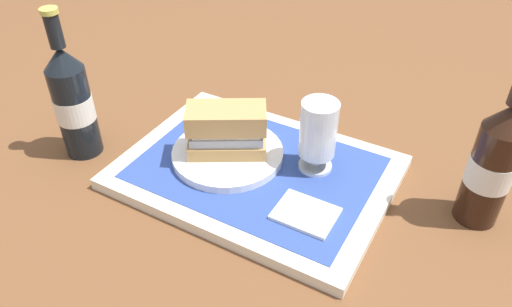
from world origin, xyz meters
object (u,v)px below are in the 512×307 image
plate (227,155)px  sandwich (228,131)px  beer_glass (318,133)px  beer_bottle (493,164)px  second_bottle (73,101)px

plate → sandwich: 0.05m
sandwich → plate: bearing=-180.0°
beer_glass → beer_bottle: size_ratio=0.47×
sandwich → second_bottle: 0.27m
beer_glass → beer_bottle: beer_bottle is taller
sandwich → beer_bottle: (0.39, 0.09, 0.03)m
sandwich → beer_glass: (0.14, 0.05, 0.01)m
sandwich → beer_glass: size_ratio=1.16×
sandwich → second_bottle: size_ratio=0.54×
plate → second_bottle: 0.28m
beer_glass → second_bottle: 0.42m
sandwich → beer_bottle: beer_bottle is taller
sandwich → beer_glass: beer_glass is taller
beer_glass → beer_bottle: 0.26m
plate → beer_glass: (0.14, 0.05, 0.06)m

